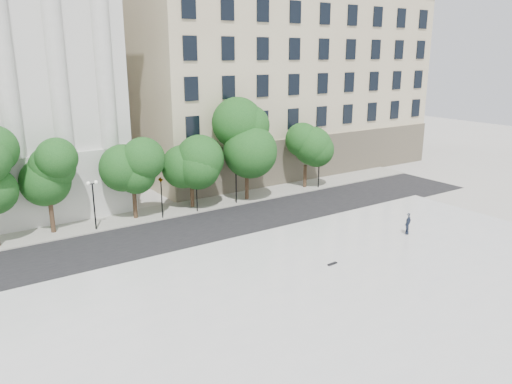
# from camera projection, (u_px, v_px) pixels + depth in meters

# --- Properties ---
(ground) EXTENTS (160.00, 160.00, 0.00)m
(ground) POSITION_uv_depth(u_px,v_px,m) (356.00, 329.00, 25.91)
(ground) COLOR beige
(ground) RESTS_ON ground
(plaza) EXTENTS (44.00, 22.00, 0.45)m
(plaza) POSITION_uv_depth(u_px,v_px,m) (318.00, 302.00, 28.25)
(plaza) COLOR silver
(plaza) RESTS_ON ground
(street) EXTENTS (60.00, 8.00, 0.02)m
(street) POSITION_uv_depth(u_px,v_px,m) (196.00, 231.00, 40.29)
(street) COLOR black
(street) RESTS_ON ground
(far_sidewalk) EXTENTS (60.00, 4.00, 0.12)m
(far_sidewalk) POSITION_uv_depth(u_px,v_px,m) (165.00, 211.00, 45.07)
(far_sidewalk) COLOR #A9A79C
(far_sidewalk) RESTS_ON ground
(building_east) EXTENTS (36.00, 26.15, 23.00)m
(building_east) POSITION_uv_depth(u_px,v_px,m) (256.00, 75.00, 64.80)
(building_east) COLOR beige
(building_east) RESTS_ON ground
(traffic_light_west) EXTENTS (0.77, 1.81, 4.21)m
(traffic_light_west) POSITION_uv_depth(u_px,v_px,m) (161.00, 177.00, 42.19)
(traffic_light_west) COLOR black
(traffic_light_west) RESTS_ON ground
(traffic_light_east) EXTENTS (0.83, 1.71, 4.18)m
(traffic_light_east) POSITION_uv_depth(u_px,v_px,m) (196.00, 173.00, 44.02)
(traffic_light_east) COLOR black
(traffic_light_east) RESTS_ON ground
(person_lying) EXTENTS (1.18, 1.76, 0.45)m
(person_lying) POSITION_uv_depth(u_px,v_px,m) (407.00, 232.00, 38.19)
(person_lying) COLOR black
(person_lying) RESTS_ON plaza
(skateboard) EXTENTS (0.79, 0.26, 0.08)m
(skateboard) POSITION_uv_depth(u_px,v_px,m) (332.00, 264.00, 32.78)
(skateboard) COLOR black
(skateboard) RESTS_ON plaza
(street_trees) EXTENTS (40.14, 5.00, 8.08)m
(street_trees) POSITION_uv_depth(u_px,v_px,m) (146.00, 159.00, 42.28)
(street_trees) COLOR #382619
(street_trees) RESTS_ON ground
(lamp_posts) EXTENTS (35.89, 0.28, 4.53)m
(lamp_posts) POSITION_uv_depth(u_px,v_px,m) (166.00, 184.00, 42.96)
(lamp_posts) COLOR black
(lamp_posts) RESTS_ON ground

